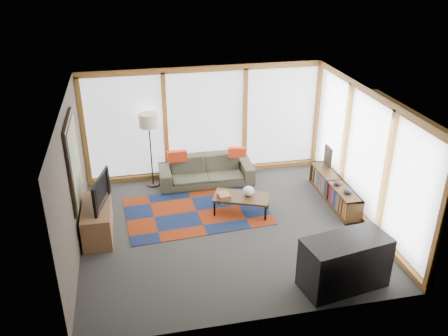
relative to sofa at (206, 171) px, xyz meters
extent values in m
plane|color=#2B2B28|center=(0.09, -1.95, -0.31)|extent=(5.50, 5.50, 0.00)
cube|color=#3F372D|center=(-2.66, -1.95, 0.99)|extent=(0.04, 5.00, 2.60)
cube|color=#3F372D|center=(0.09, -4.45, 0.99)|extent=(5.50, 0.04, 2.60)
cube|color=silver|center=(0.09, -1.95, 2.29)|extent=(5.50, 5.00, 0.04)
cube|color=white|center=(0.09, 0.52, 0.99)|extent=(5.30, 0.02, 2.35)
cube|color=white|center=(2.81, -1.95, 0.99)|extent=(0.02, 4.80, 2.35)
cube|color=black|center=(-2.63, -1.65, 1.24)|extent=(0.05, 1.35, 1.55)
cube|color=gold|center=(-2.60, -1.65, 1.24)|extent=(0.02, 1.20, 1.40)
cube|color=maroon|center=(-0.42, -1.21, -0.30)|extent=(2.97, 2.03, 0.01)
imported|color=#37382A|center=(0.00, 0.00, 0.00)|extent=(2.12, 0.85, 0.62)
cube|color=red|center=(-0.65, -0.01, 0.43)|extent=(0.43, 0.14, 0.24)
cube|color=red|center=(0.70, -0.04, 0.42)|extent=(0.40, 0.17, 0.22)
cube|color=brown|center=(0.11, -1.42, 0.11)|extent=(0.25, 0.29, 0.09)
ellipsoid|color=beige|center=(0.62, -1.41, 0.16)|extent=(0.28, 0.28, 0.20)
ellipsoid|color=black|center=(2.53, -1.94, 0.22)|extent=(0.20, 0.20, 0.09)
ellipsoid|color=black|center=(2.47, -1.56, 0.22)|extent=(0.17, 0.17, 0.08)
cube|color=black|center=(2.64, -0.64, 0.40)|extent=(0.04, 0.34, 0.44)
cube|color=brown|center=(-2.35, -1.67, 0.00)|extent=(0.52, 1.24, 0.62)
imported|color=black|center=(-2.32, -1.62, 0.59)|extent=(0.35, 0.98, 0.56)
cube|color=black|center=(1.53, -3.96, 0.13)|extent=(1.46, 0.87, 0.87)
camera|label=1|loc=(-1.58, -9.53, 4.72)|focal=38.00mm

